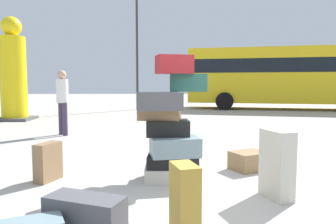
{
  "coord_description": "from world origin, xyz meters",
  "views": [
    {
      "loc": [
        -0.68,
        -3.65,
        1.3
      ],
      "look_at": [
        -0.47,
        2.02,
        0.81
      ],
      "focal_mm": 34.08,
      "sensor_mm": 36.0,
      "label": 1
    }
  ],
  "objects_px": {
    "suitcase_cream_behind_tower": "(277,164)",
    "parked_bus": "(295,74)",
    "suitcase_tan_upright_blue": "(185,202)",
    "suitcase_charcoal_foreground_near": "(85,214)",
    "person_bearded_onlooker": "(62,97)",
    "suitcase_tower": "(172,128)",
    "suitcase_brown_left_side": "(48,162)",
    "lamp_post": "(137,26)",
    "suitcase_brown_white_trunk": "(249,161)",
    "yellow_dummy_statue": "(13,75)"
  },
  "relations": [
    {
      "from": "suitcase_cream_behind_tower",
      "to": "parked_bus",
      "type": "distance_m",
      "value": 14.19
    },
    {
      "from": "suitcase_tan_upright_blue",
      "to": "suitcase_charcoal_foreground_near",
      "type": "xyz_separation_m",
      "value": [
        -0.87,
        0.18,
        -0.16
      ]
    },
    {
      "from": "person_bearded_onlooker",
      "to": "suitcase_tan_upright_blue",
      "type": "bearing_deg",
      "value": -18.44
    },
    {
      "from": "suitcase_tan_upright_blue",
      "to": "suitcase_cream_behind_tower",
      "type": "xyz_separation_m",
      "value": [
        1.14,
        0.94,
        0.07
      ]
    },
    {
      "from": "suitcase_tower",
      "to": "person_bearded_onlooker",
      "type": "bearing_deg",
      "value": 123.46
    },
    {
      "from": "suitcase_brown_left_side",
      "to": "person_bearded_onlooker",
      "type": "xyz_separation_m",
      "value": [
        -0.93,
        3.93,
        0.73
      ]
    },
    {
      "from": "person_bearded_onlooker",
      "to": "lamp_post",
      "type": "height_order",
      "value": "lamp_post"
    },
    {
      "from": "suitcase_tower",
      "to": "parked_bus",
      "type": "relative_size",
      "value": 0.15
    },
    {
      "from": "suitcase_brown_left_side",
      "to": "suitcase_brown_white_trunk",
      "type": "bearing_deg",
      "value": 30.46
    },
    {
      "from": "suitcase_tan_upright_blue",
      "to": "parked_bus",
      "type": "distance_m",
      "value": 15.53
    },
    {
      "from": "suitcase_tan_upright_blue",
      "to": "yellow_dummy_statue",
      "type": "distance_m",
      "value": 10.77
    },
    {
      "from": "yellow_dummy_statue",
      "to": "suitcase_cream_behind_tower",
      "type": "bearing_deg",
      "value": -51.67
    },
    {
      "from": "suitcase_tower",
      "to": "suitcase_brown_white_trunk",
      "type": "bearing_deg",
      "value": 20.17
    },
    {
      "from": "suitcase_tan_upright_blue",
      "to": "person_bearded_onlooker",
      "type": "bearing_deg",
      "value": 101.08
    },
    {
      "from": "yellow_dummy_statue",
      "to": "suitcase_brown_left_side",
      "type": "bearing_deg",
      "value": -63.72
    },
    {
      "from": "yellow_dummy_statue",
      "to": "lamp_post",
      "type": "bearing_deg",
      "value": 47.84
    },
    {
      "from": "person_bearded_onlooker",
      "to": "suitcase_cream_behind_tower",
      "type": "bearing_deg",
      "value": -4.7
    },
    {
      "from": "suitcase_tan_upright_blue",
      "to": "suitcase_charcoal_foreground_near",
      "type": "relative_size",
      "value": 0.92
    },
    {
      "from": "parked_bus",
      "to": "yellow_dummy_statue",
      "type": "bearing_deg",
      "value": -144.97
    },
    {
      "from": "suitcase_tower",
      "to": "suitcase_charcoal_foreground_near",
      "type": "bearing_deg",
      "value": -118.76
    },
    {
      "from": "suitcase_cream_behind_tower",
      "to": "suitcase_brown_left_side",
      "type": "relative_size",
      "value": 1.52
    },
    {
      "from": "suitcase_brown_left_side",
      "to": "lamp_post",
      "type": "xyz_separation_m",
      "value": [
        0.49,
        12.16,
        3.96
      ]
    },
    {
      "from": "suitcase_cream_behind_tower",
      "to": "suitcase_charcoal_foreground_near",
      "type": "relative_size",
      "value": 1.12
    },
    {
      "from": "suitcase_brown_white_trunk",
      "to": "suitcase_charcoal_foreground_near",
      "type": "relative_size",
      "value": 0.74
    },
    {
      "from": "parked_bus",
      "to": "suitcase_brown_white_trunk",
      "type": "bearing_deg",
      "value": -101.67
    },
    {
      "from": "suitcase_brown_white_trunk",
      "to": "lamp_post",
      "type": "bearing_deg",
      "value": 76.81
    },
    {
      "from": "suitcase_tower",
      "to": "lamp_post",
      "type": "xyz_separation_m",
      "value": [
        -1.18,
        12.16,
        3.5
      ]
    },
    {
      "from": "suitcase_cream_behind_tower",
      "to": "lamp_post",
      "type": "height_order",
      "value": "lamp_post"
    },
    {
      "from": "suitcase_tan_upright_blue",
      "to": "lamp_post",
      "type": "xyz_separation_m",
      "value": [
        -1.2,
        13.86,
        3.89
      ]
    },
    {
      "from": "yellow_dummy_statue",
      "to": "lamp_post",
      "type": "xyz_separation_m",
      "value": [
        4.2,
        4.64,
        2.57
      ]
    },
    {
      "from": "suitcase_tan_upright_blue",
      "to": "suitcase_cream_behind_tower",
      "type": "relative_size",
      "value": 0.82
    },
    {
      "from": "suitcase_cream_behind_tower",
      "to": "person_bearded_onlooker",
      "type": "xyz_separation_m",
      "value": [
        -3.76,
        4.69,
        0.6
      ]
    },
    {
      "from": "suitcase_charcoal_foreground_near",
      "to": "person_bearded_onlooker",
      "type": "relative_size",
      "value": 0.42
    },
    {
      "from": "person_bearded_onlooker",
      "to": "lamp_post",
      "type": "distance_m",
      "value": 8.95
    },
    {
      "from": "suitcase_tower",
      "to": "suitcase_cream_behind_tower",
      "type": "xyz_separation_m",
      "value": [
        1.17,
        -0.76,
        -0.32
      ]
    },
    {
      "from": "suitcase_cream_behind_tower",
      "to": "suitcase_charcoal_foreground_near",
      "type": "height_order",
      "value": "suitcase_cream_behind_tower"
    },
    {
      "from": "suitcase_tan_upright_blue",
      "to": "lamp_post",
      "type": "distance_m",
      "value": 14.45
    },
    {
      "from": "suitcase_tower",
      "to": "suitcase_brown_white_trunk",
      "type": "height_order",
      "value": "suitcase_tower"
    },
    {
      "from": "suitcase_brown_left_side",
      "to": "person_bearded_onlooker",
      "type": "distance_m",
      "value": 4.11
    },
    {
      "from": "suitcase_brown_left_side",
      "to": "yellow_dummy_statue",
      "type": "relative_size",
      "value": 0.14
    },
    {
      "from": "suitcase_tower",
      "to": "yellow_dummy_statue",
      "type": "distance_m",
      "value": 9.29
    },
    {
      "from": "suitcase_tan_upright_blue",
      "to": "yellow_dummy_statue",
      "type": "xyz_separation_m",
      "value": [
        -5.41,
        9.22,
        1.32
      ]
    },
    {
      "from": "lamp_post",
      "to": "suitcase_cream_behind_tower",
      "type": "bearing_deg",
      "value": -79.73
    },
    {
      "from": "suitcase_brown_white_trunk",
      "to": "person_bearded_onlooker",
      "type": "height_order",
      "value": "person_bearded_onlooker"
    },
    {
      "from": "parked_bus",
      "to": "lamp_post",
      "type": "height_order",
      "value": "lamp_post"
    },
    {
      "from": "suitcase_brown_left_side",
      "to": "parked_bus",
      "type": "bearing_deg",
      "value": 76.05
    },
    {
      "from": "suitcase_brown_white_trunk",
      "to": "person_bearded_onlooker",
      "type": "distance_m",
      "value": 5.23
    },
    {
      "from": "suitcase_tan_upright_blue",
      "to": "person_bearded_onlooker",
      "type": "relative_size",
      "value": 0.39
    },
    {
      "from": "suitcase_brown_left_side",
      "to": "yellow_dummy_statue",
      "type": "height_order",
      "value": "yellow_dummy_statue"
    },
    {
      "from": "parked_bus",
      "to": "lamp_post",
      "type": "xyz_separation_m",
      "value": [
        -8.17,
        0.07,
        2.38
      ]
    }
  ]
}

